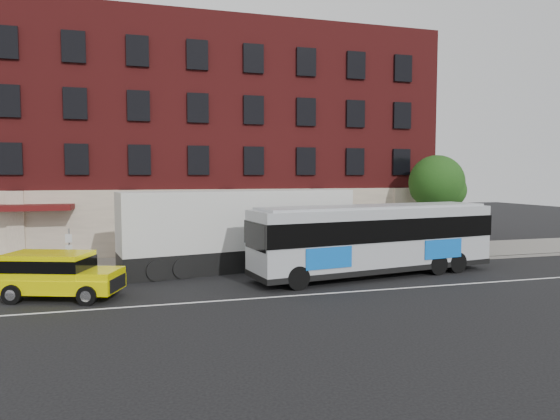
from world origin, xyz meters
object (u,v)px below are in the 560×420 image
object	(u,v)px
street_tree	(437,185)
yellow_suv	(56,272)
city_bus	(375,237)
shipping_container	(241,230)
sign_pole	(69,251)

from	to	relation	value
street_tree	yellow_suv	xyz separation A→B (m)	(-22.08, -6.83, -3.33)
city_bus	yellow_suv	bearing A→B (deg)	-177.00
street_tree	city_bus	size ratio (longest dim) A/B	0.47
city_bus	shipping_container	size ratio (longest dim) A/B	1.02
yellow_suv	sign_pole	bearing A→B (deg)	89.35
shipping_container	street_tree	bearing A→B (deg)	10.34
shipping_container	sign_pole	bearing A→B (deg)	-174.21
city_bus	sign_pole	bearing A→B (deg)	169.35
street_tree	city_bus	bearing A→B (deg)	-141.00
sign_pole	shipping_container	size ratio (longest dim) A/B	0.19
street_tree	shipping_container	distance (m)	14.03
city_bus	shipping_container	distance (m)	7.09
street_tree	yellow_suv	bearing A→B (deg)	-162.80
city_bus	shipping_container	bearing A→B (deg)	149.55
sign_pole	street_tree	bearing A→B (deg)	8.61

